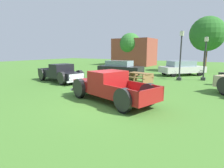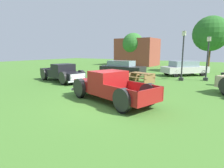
% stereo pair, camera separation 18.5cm
% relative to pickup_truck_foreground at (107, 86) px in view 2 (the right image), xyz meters
% --- Properties ---
extents(ground_plane, '(80.00, 80.00, 0.00)m').
position_rel_pickup_truck_foreground_xyz_m(ground_plane, '(0.35, -0.56, -0.73)').
color(ground_plane, '#477A2D').
extents(pickup_truck_foreground, '(5.31, 3.16, 1.53)m').
position_rel_pickup_truck_foreground_xyz_m(pickup_truck_foreground, '(0.00, 0.00, 0.00)').
color(pickup_truck_foreground, maroon).
rests_on(pickup_truck_foreground, ground_plane).
extents(pickup_truck_behind_right, '(5.05, 2.76, 1.47)m').
position_rel_pickup_truck_foreground_xyz_m(pickup_truck_behind_right, '(-6.25, 2.83, -0.03)').
color(pickup_truck_behind_right, black).
rests_on(pickup_truck_behind_right, ground_plane).
extents(sedan_distant_a, '(4.40, 4.54, 1.50)m').
position_rel_pickup_truck_foreground_xyz_m(sedan_distant_a, '(1.17, 12.21, 0.06)').
color(sedan_distant_a, silver).
rests_on(sedan_distant_a, ground_plane).
extents(sedan_distant_b, '(4.59, 2.01, 1.52)m').
position_rel_pickup_truck_foreground_xyz_m(sedan_distant_b, '(-4.32, 9.04, 0.06)').
color(sedan_distant_b, black).
rests_on(sedan_distant_b, ground_plane).
extents(lamp_post_near, '(0.36, 0.36, 3.72)m').
position_rel_pickup_truck_foreground_xyz_m(lamp_post_near, '(3.45, 9.86, 1.22)').
color(lamp_post_near, '#2D2D33').
rests_on(lamp_post_near, ground_plane).
extents(lamp_post_far, '(0.36, 0.36, 4.18)m').
position_rel_pickup_truck_foreground_xyz_m(lamp_post_far, '(1.68, 8.80, 1.46)').
color(lamp_post_far, '#2D2D33').
rests_on(lamp_post_far, ground_plane).
extents(picnic_table, '(2.10, 1.87, 0.78)m').
position_rel_pickup_truck_foreground_xyz_m(picnic_table, '(-0.80, 6.03, -0.24)').
color(picnic_table, olive).
rests_on(picnic_table, ground_plane).
extents(oak_tree_west, '(3.51, 3.51, 5.39)m').
position_rel_pickup_truck_foreground_xyz_m(oak_tree_west, '(-8.98, 20.68, 2.89)').
color(oak_tree_west, brown).
rests_on(oak_tree_west, ground_plane).
extents(oak_tree_center, '(3.97, 3.97, 6.43)m').
position_rel_pickup_truck_foreground_xyz_m(oak_tree_center, '(2.79, 16.96, 3.69)').
color(oak_tree_center, brown).
rests_on(oak_tree_center, ground_plane).
extents(brick_pavilion, '(6.47, 5.01, 4.50)m').
position_rel_pickup_truck_foreground_xyz_m(brick_pavilion, '(-8.84, 22.13, 1.52)').
color(brick_pavilion, brown).
rests_on(brick_pavilion, ground_plane).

